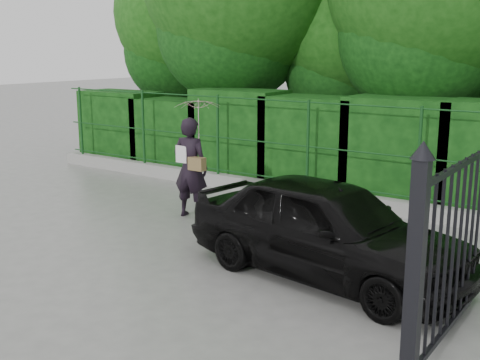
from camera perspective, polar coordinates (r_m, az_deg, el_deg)
The scene contains 7 objects.
ground at distance 9.33m, azimuth -9.49°, elevation -7.31°, with size 80.00×80.00×0.00m, color gray.
kerb at distance 12.74m, azimuth 4.75°, elevation -1.09°, with size 14.00×0.25×0.30m, color #9E9E99.
fence at distance 12.43m, azimuth 5.72°, elevation 3.49°, with size 14.13×0.06×1.80m.
hedge at distance 13.39m, azimuth 7.24°, elevation 3.32°, with size 14.20×1.20×2.17m.
gate at distance 6.04m, azimuth 17.75°, elevation -6.91°, with size 0.22×2.33×2.36m.
woman at distance 11.11m, azimuth -4.38°, elevation 3.34°, with size 0.95×0.85×2.22m.
car at distance 8.36m, azimuth 8.21°, elevation -4.53°, with size 1.66×4.12×1.40m, color black.
Camera 1 is at (6.21, -6.21, 3.13)m, focal length 45.00 mm.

